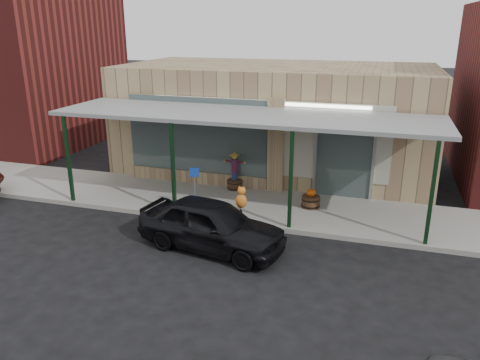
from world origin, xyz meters
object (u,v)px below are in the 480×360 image
(handicap_sign, at_px, (194,183))
(parked_sedan, at_px, (212,225))
(barrel_scarecrow, at_px, (235,177))
(barrel_pumpkin, at_px, (311,200))

(handicap_sign, relative_size, parked_sedan, 0.33)
(barrel_scarecrow, bearing_deg, parked_sedan, -87.67)
(barrel_pumpkin, relative_size, parked_sedan, 0.16)
(barrel_scarecrow, distance_m, barrel_pumpkin, 3.01)
(barrel_scarecrow, xyz_separation_m, parked_sedan, (0.72, -4.29, 0.08))
(barrel_pumpkin, relative_size, handicap_sign, 0.48)
(barrel_scarecrow, bearing_deg, handicap_sign, -111.77)
(barrel_pumpkin, distance_m, parked_sedan, 3.97)
(handicap_sign, distance_m, parked_sedan, 2.44)
(barrel_pumpkin, bearing_deg, barrel_scarecrow, 161.66)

